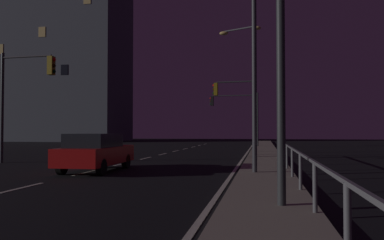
# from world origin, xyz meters

# --- Properties ---
(ground_plane) EXTENTS (112.00, 112.00, 0.00)m
(ground_plane) POSITION_xyz_m (0.00, 17.50, 0.00)
(ground_plane) COLOR black
(ground_plane) RESTS_ON ground
(sidewalk_right) EXTENTS (2.05, 77.00, 0.14)m
(sidewalk_right) POSITION_xyz_m (7.11, 17.50, 0.07)
(sidewalk_right) COLOR #9E937F
(sidewalk_right) RESTS_ON ground
(lane_markings_center) EXTENTS (0.14, 50.00, 0.01)m
(lane_markings_center) POSITION_xyz_m (0.00, 21.00, 0.01)
(lane_markings_center) COLOR silver
(lane_markings_center) RESTS_ON ground
(lane_edge_line) EXTENTS (0.14, 53.00, 0.01)m
(lane_edge_line) POSITION_xyz_m (5.83, 22.50, 0.01)
(lane_edge_line) COLOR silver
(lane_edge_line) RESTS_ON ground
(car) EXTENTS (1.94, 4.45, 1.57)m
(car) POSITION_xyz_m (0.19, 13.57, 0.82)
(car) COLOR #B71414
(car) RESTS_ON ground
(traffic_light_far_right) EXTENTS (4.92, 0.46, 5.34)m
(traffic_light_far_right) POSITION_xyz_m (4.36, 37.15, 3.96)
(traffic_light_far_right) COLOR #2D3033
(traffic_light_far_right) RESTS_ON sidewalk_right
(traffic_light_far_left) EXTENTS (3.19, 0.35, 5.79)m
(traffic_light_far_left) POSITION_xyz_m (-5.21, 16.49, 4.02)
(traffic_light_far_left) COLOR #2D3033
(traffic_light_far_left) RESTS_ON ground
(traffic_light_mid_left) EXTENTS (3.20, 0.46, 5.47)m
(traffic_light_mid_left) POSITION_xyz_m (5.05, 27.26, 3.95)
(traffic_light_mid_left) COLOR #2D3033
(traffic_light_mid_left) RESTS_ON sidewalk_right
(street_lamp_median) EXTENTS (2.24, 1.12, 7.95)m
(street_lamp_median) POSITION_xyz_m (6.15, 21.84, 4.91)
(street_lamp_median) COLOR #2D3033
(street_lamp_median) RESTS_ON sidewalk_right
(street_lamp_across_street) EXTENTS (0.59, 1.51, 8.13)m
(street_lamp_across_street) POSITION_xyz_m (6.47, 23.39, 4.93)
(street_lamp_across_street) COLOR #4C4C51
(street_lamp_across_street) RESTS_ON sidewalk_right
(street_lamp_mid_block) EXTENTS (0.66, 1.83, 7.85)m
(street_lamp_mid_block) POSITION_xyz_m (6.76, 13.52, 4.81)
(street_lamp_mid_block) COLOR #38383D
(street_lamp_mid_block) RESTS_ON sidewalk_right
(barrier_fence) EXTENTS (0.09, 25.38, 0.98)m
(barrier_fence) POSITION_xyz_m (7.98, 10.64, 0.87)
(barrier_fence) COLOR #59595E
(barrier_fence) RESTS_ON sidewalk_right
(building_distant) EXTENTS (20.31, 10.79, 28.78)m
(building_distant) POSITION_xyz_m (-24.83, 54.50, 14.39)
(building_distant) COLOR #4C515B
(building_distant) RESTS_ON ground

